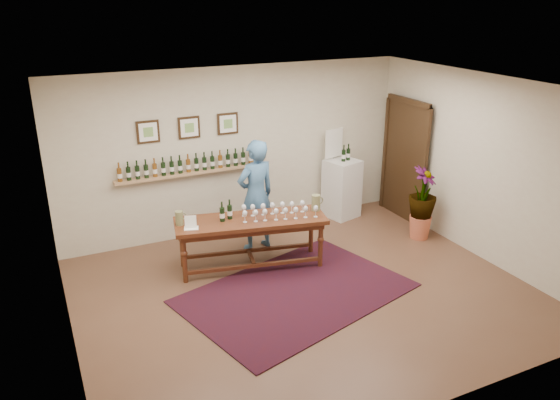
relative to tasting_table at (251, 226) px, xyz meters
name	(u,v)px	position (x,y,z in m)	size (l,w,h in m)	color
ground	(305,293)	(0.36, -1.04, -0.67)	(6.00, 6.00, 0.00)	brown
room_shell	(363,161)	(2.47, 0.82, 0.45)	(6.00, 6.00, 6.00)	beige
rug	(296,293)	(0.25, -1.00, -0.66)	(3.00, 2.00, 0.02)	#4E100E
tasting_table	(251,226)	(0.00, 0.00, 0.00)	(2.31, 1.15, 0.78)	#4A2812
table_glasses	(274,211)	(0.34, -0.09, 0.21)	(1.37, 0.32, 0.19)	silver
table_bottles	(226,211)	(-0.34, 0.11, 0.26)	(0.27, 0.15, 0.28)	black
pitcher_left	(179,218)	(-1.00, 0.23, 0.22)	(0.13, 0.13, 0.21)	olive
pitcher_right	(316,203)	(1.02, -0.12, 0.24)	(0.16, 0.16, 0.24)	olive
menu_card	(191,222)	(-0.89, 0.05, 0.21)	(0.20, 0.14, 0.18)	white
display_pedestal	(342,188)	(2.27, 1.14, -0.13)	(0.53, 0.53, 1.07)	silver
pedestal_bottles	(346,153)	(2.31, 1.11, 0.53)	(0.27, 0.07, 0.27)	black
info_sign	(334,143)	(2.17, 1.32, 0.69)	(0.42, 0.02, 0.57)	white
potted_plant	(422,203)	(2.95, -0.26, -0.04)	(0.78, 0.78, 1.06)	#C36041
person	(256,196)	(0.33, 0.57, 0.23)	(0.66, 0.43, 1.80)	#3A638A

